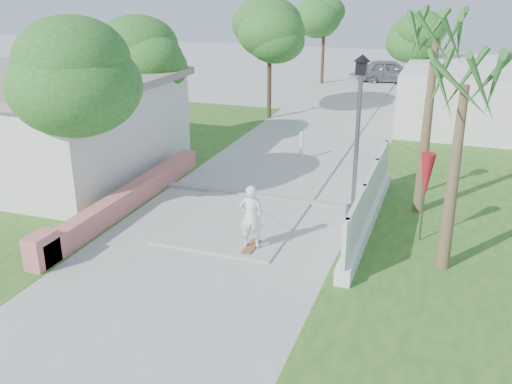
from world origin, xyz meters
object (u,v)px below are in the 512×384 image
at_px(dog, 247,207).
at_px(parked_car, 390,71).
at_px(street_lamp, 358,132).
at_px(skateboarder, 247,207).
at_px(patio_umbrella, 426,178).
at_px(bollard, 301,145).

relative_size(dog, parked_car, 0.12).
distance_m(street_lamp, skateboarder, 3.56).
bearing_deg(street_lamp, skateboarder, -139.33).
height_order(street_lamp, dog, street_lamp).
height_order(skateboarder, dog, skateboarder).
relative_size(skateboarder, dog, 5.09).
relative_size(patio_umbrella, skateboarder, 0.87).
relative_size(street_lamp, dog, 8.56).
bearing_deg(patio_umbrella, parked_car, 98.85).
bearing_deg(bollard, patio_umbrella, -50.09).
height_order(street_lamp, patio_umbrella, street_lamp).
xyz_separation_m(street_lamp, skateboarder, (-2.38, -2.04, -1.70)).
distance_m(bollard, skateboarder, 6.55).
relative_size(street_lamp, skateboarder, 1.68).
relative_size(bollard, parked_car, 0.26).
bearing_deg(dog, skateboarder, -88.94).
height_order(bollard, patio_umbrella, patio_umbrella).
xyz_separation_m(patio_umbrella, parked_car, (-3.60, 23.13, -0.97)).
bearing_deg(dog, patio_umbrella, -21.72).
bearing_deg(patio_umbrella, bollard, 129.91).
relative_size(patio_umbrella, parked_car, 0.55).
relative_size(bollard, patio_umbrella, 0.47).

